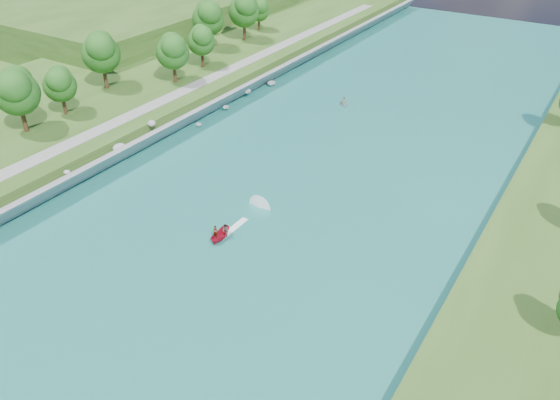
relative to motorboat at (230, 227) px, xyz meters
The scene contains 8 objects.
ground 7.98m from the motorboat, 86.28° to the right, with size 260.00×260.00×0.00m, color #2D5119.
river_water 12.09m from the motorboat, 87.55° to the left, with size 55.00×240.00×0.10m, color #1B6857.
berm_west 50.94m from the motorboat, 166.30° to the left, with size 45.00×240.00×3.50m, color #2D5119.
riprap_bank 27.60m from the motorboat, 156.61° to the left, with size 4.37×236.00×4.51m.
riverside_path 34.30m from the motorboat, 159.34° to the left, with size 3.00×200.00×0.10m, color gray.
trees_west 42.77m from the motorboat, behind, with size 16.40×150.55×13.59m.
motorboat is the anchor object (origin of this frame).
raft 46.52m from the motorboat, 98.33° to the left, with size 3.06×3.09×1.59m.
Camera 1 is at (35.76, -37.31, 41.18)m, focal length 35.00 mm.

